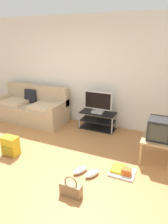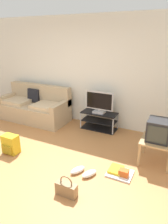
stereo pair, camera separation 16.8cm
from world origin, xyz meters
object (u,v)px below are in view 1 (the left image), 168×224
Objects in this scene: couch at (32,108)px; tv_stand at (98,120)px; sneakers_pair at (86,172)px; crt_tv at (159,129)px; floor_tray at (122,171)px; side_table at (157,142)px; handbag at (71,189)px; backpack at (10,146)px; flat_tv at (98,102)px.

tv_stand is at bearing 6.18° from couch.
tv_stand reaches higher than sneakers_pair.
crt_tv reaches higher than floor_tray.
crt_tv reaches higher than side_table.
backpack is at bearing 162.32° from handbag.
side_table reaches higher than floor_tray.
handbag is at bearing -10.83° from backpack.
sneakers_pair is (2.32, -1.60, -0.30)m from couch.
side_table is (1.48, -0.88, -0.31)m from flat_tv.
sneakers_pair is 1.10× the size of floor_tray.
flat_tv is at bearing 149.41° from side_table.
side_table reaches higher than handbag.
backpack is 1.68m from handbag.
couch is at bearing 120.58° from backpack.
side_table is 1.19× the size of sneakers_pair.
flat_tv is at bearing 101.04° from handbag.
crt_tv is at bearing -30.77° from tv_stand.
handbag is 0.99m from floor_tray.
flat_tv is (-0.00, -0.02, 0.48)m from tv_stand.
side_table reaches higher than sneakers_pair.
crt_tv reaches higher than handbag.
flat_tv is 1.84× the size of backpack.
backpack is at bearing -178.91° from sneakers_pair.
couch is at bearing 168.21° from side_table.
couch is at bearing -174.51° from flat_tv.
side_table is at bearing 54.51° from handbag.
handbag is at bearing -90.70° from sneakers_pair.
tv_stand is 1.74m from side_table.
floor_tray is (0.56, 0.81, -0.07)m from handbag.
side_table is at bearing -90.00° from crt_tv.
couch is 5.87× the size of handbag.
couch is 2.79× the size of flat_tv.
tv_stand is at bearing 123.42° from floor_tray.
flat_tv is at bearing -90.00° from tv_stand.
side_table is 0.86m from floor_tray.
crt_tv is (1.48, -0.88, 0.43)m from tv_stand.
couch reaches higher than sneakers_pair.
floor_tray is at bearing -125.90° from crt_tv.
handbag is at bearing -125.49° from side_table.
flat_tv is 1.95m from sneakers_pair.
backpack reaches higher than handbag.
couch is 3.42m from crt_tv.
sneakers_pair is (-1.02, -0.90, -0.34)m from side_table.
couch is at bearing 168.48° from crt_tv.
floor_tray is (-0.47, -0.63, -0.35)m from side_table.
side_table reaches higher than backpack.
sneakers_pair is (0.46, -1.80, -0.17)m from tv_stand.
couch is 2.21× the size of tv_stand.
floor_tray is at bearing -24.88° from couch.
tv_stand is at bearing 104.29° from sneakers_pair.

